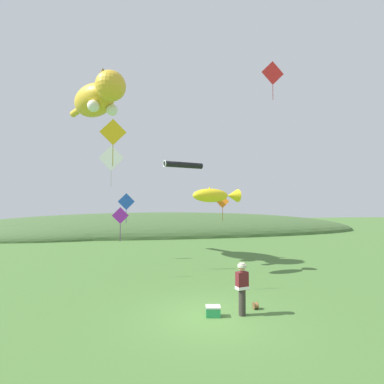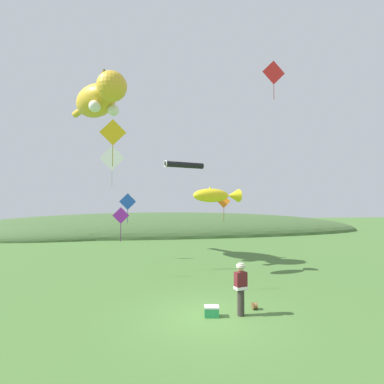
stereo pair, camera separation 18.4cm
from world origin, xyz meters
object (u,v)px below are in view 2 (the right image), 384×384
Objects in this scene: picnic_cooler at (212,311)px; kite_diamond_white at (112,158)px; kite_diamond_violet at (121,216)px; kite_diamond_gold at (113,133)px; kite_diamond_red at (274,73)px; festival_attendant at (241,287)px; kite_tube_streamer at (184,165)px; kite_diamond_blue at (128,202)px; kite_diamond_orange at (224,202)px; kite_fish_windsock at (216,195)px; kite_giant_cat at (99,99)px; kite_spool at (254,306)px.

picnic_cooler is 0.23× the size of kite_diamond_white.
kite_diamond_violet is at bearing -67.94° from kite_diamond_white.
kite_diamond_red is at bearing 20.35° from kite_diamond_gold.
festival_attendant is 1.27m from picnic_cooler.
kite_tube_streamer is 1.27× the size of kite_diamond_blue.
kite_diamond_red reaches higher than kite_diamond_orange.
kite_fish_windsock is (0.61, 6.05, 3.30)m from festival_attendant.
kite_diamond_violet is 0.76× the size of kite_diamond_white.
kite_giant_cat is at bearing 110.13° from kite_diamond_white.
kite_diamond_red reaches higher than kite_diamond_blue.
festival_attendant is at bearing -67.78° from kite_diamond_blue.
kite_giant_cat is at bearing 110.72° from kite_diamond_violet.
kite_diamond_red is at bearing 56.82° from festival_attendant.
festival_attendant is 0.87× the size of kite_diamond_blue.
kite_diamond_red is at bearing -27.15° from kite_diamond_blue.
kite_giant_cat is at bearing 156.39° from kite_tube_streamer.
kite_diamond_orange is at bearing 119.02° from kite_diamond_red.
festival_attendant is 9.93m from kite_tube_streamer.
kite_spool is 13.28m from kite_diamond_red.
kite_diamond_blue is (-5.09, 10.32, 3.78)m from kite_spool.
kite_diamond_red reaches higher than kite_diamond_violet.
picnic_cooler is 0.07× the size of kite_giant_cat.
kite_fish_windsock is (6.99, -4.74, -6.62)m from kite_giant_cat.
festival_attendant is 1.18m from kite_spool.
festival_attendant is at bearing -95.77° from kite_fish_windsock.
festival_attendant is at bearing -34.07° from kite_diamond_gold.
kite_giant_cat is 10.73m from kite_fish_windsock.
kite_diamond_violet is (-3.47, 5.70, 2.99)m from picnic_cooler.
kite_giant_cat is 11.02m from kite_diamond_orange.
kite_diamond_violet is 0.86× the size of kite_diamond_gold.
kite_tube_streamer is (0.14, 8.32, 6.02)m from picnic_cooler.
kite_giant_cat is 4.01× the size of kite_diamond_orange.
kite_diamond_red is at bearing -22.58° from kite_giant_cat.
kite_diamond_red is (8.66, 0.64, 8.33)m from kite_diamond_violet.
kite_spool is at bearing 36.55° from festival_attendant.
picnic_cooler is 0.29× the size of kite_diamond_orange.
kite_diamond_gold is (-6.76, -6.98, 2.94)m from kite_diamond_orange.
kite_diamond_orange is (3.00, 1.72, -2.29)m from kite_tube_streamer.
kite_tube_streamer is at bearing 158.55° from kite_diamond_red.
festival_attendant is 7.62m from kite_diamond_violet.
kite_diamond_orange is at bearing 69.50° from kite_fish_windsock.
kite_tube_streamer is 4.87m from kite_diamond_blue.
kite_diamond_blue reaches higher than kite_diamond_orange.
kite_diamond_white is (-5.71, 1.25, 2.09)m from kite_fish_windsock.
kite_diamond_violet is 3.59m from kite_diamond_white.
picnic_cooler is at bearing -63.41° from kite_giant_cat.
kite_diamond_gold reaches higher than kite_diamond_blue.
picnic_cooler is 7.31m from kite_diamond_violet.
kite_spool is 12.11m from kite_diamond_blue.
kite_giant_cat is 11.46m from kite_diamond_red.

